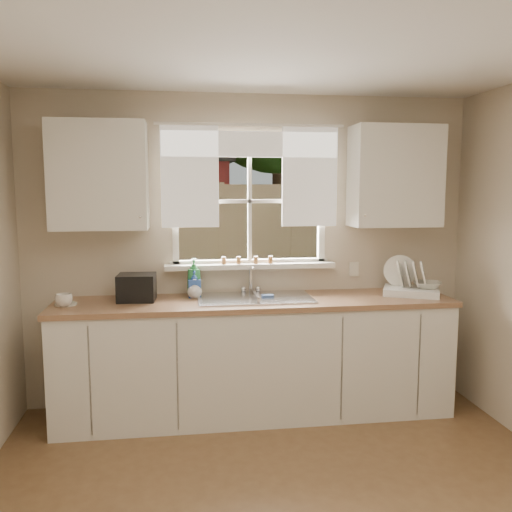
{
  "coord_description": "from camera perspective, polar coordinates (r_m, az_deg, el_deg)",
  "views": [
    {
      "loc": [
        -0.57,
        -2.35,
        1.77
      ],
      "look_at": [
        0.0,
        1.65,
        1.25
      ],
      "focal_mm": 38.0,
      "sensor_mm": 36.0,
      "label": 1
    }
  ],
  "objects": [
    {
      "name": "room_walls",
      "position": [
        2.41,
        5.76,
        -5.44
      ],
      "size": [
        3.62,
        4.02,
        2.5
      ],
      "color": "beige",
      "rests_on": "ground"
    },
    {
      "name": "ceiling",
      "position": [
        2.53,
        5.77,
        24.1
      ],
      "size": [
        3.6,
        4.0,
        0.02
      ],
      "primitive_type": "cube",
      "color": "silver",
      "rests_on": "room_walls"
    },
    {
      "name": "window",
      "position": [
        4.4,
        -0.64,
        3.63
      ],
      "size": [
        1.38,
        0.16,
        1.06
      ],
      "color": "white",
      "rests_on": "room_walls"
    },
    {
      "name": "curtains",
      "position": [
        4.34,
        -0.56,
        9.49
      ],
      "size": [
        1.5,
        0.03,
        0.81
      ],
      "color": "white",
      "rests_on": "room_walls"
    },
    {
      "name": "base_cabinets",
      "position": [
        4.28,
        -0.06,
        -10.83
      ],
      "size": [
        3.0,
        0.62,
        0.87
      ],
      "primitive_type": "cube",
      "color": "silver",
      "rests_on": "ground"
    },
    {
      "name": "countertop",
      "position": [
        4.16,
        -0.06,
        -4.87
      ],
      "size": [
        3.04,
        0.65,
        0.04
      ],
      "primitive_type": "cube",
      "color": "#916848",
      "rests_on": "base_cabinets"
    },
    {
      "name": "upper_cabinet_left",
      "position": [
        4.22,
        -16.18,
        8.13
      ],
      "size": [
        0.7,
        0.33,
        0.8
      ],
      "primitive_type": "cube",
      "color": "silver",
      "rests_on": "room_walls"
    },
    {
      "name": "upper_cabinet_right",
      "position": [
        4.52,
        14.43,
        8.12
      ],
      "size": [
        0.7,
        0.33,
        0.8
      ],
      "primitive_type": "cube",
      "color": "silver",
      "rests_on": "room_walls"
    },
    {
      "name": "wall_outlet",
      "position": [
        4.62,
        10.27,
        -1.37
      ],
      "size": [
        0.08,
        0.01,
        0.12
      ],
      "primitive_type": "cube",
      "color": "beige",
      "rests_on": "room_walls"
    },
    {
      "name": "sill_jars",
      "position": [
        4.36,
        -0.93,
        -0.44
      ],
      "size": [
        0.42,
        0.04,
        0.06
      ],
      "color": "brown",
      "rests_on": "window"
    },
    {
      "name": "backyard",
      "position": [
        10.96,
        -2.06,
        16.19
      ],
      "size": [
        20.0,
        10.0,
        6.13
      ],
      "color": "#335421",
      "rests_on": "ground"
    },
    {
      "name": "sink",
      "position": [
        4.21,
        -0.12,
        -5.47
      ],
      "size": [
        0.88,
        0.52,
        0.4
      ],
      "color": "#B7B7BC",
      "rests_on": "countertop"
    },
    {
      "name": "dish_rack",
      "position": [
        4.51,
        15.96,
        -2.99
      ],
      "size": [
        0.52,
        0.47,
        0.3
      ],
      "color": "white",
      "rests_on": "countertop"
    },
    {
      "name": "bowl",
      "position": [
        4.52,
        17.6,
        -2.93
      ],
      "size": [
        0.28,
        0.28,
        0.05
      ],
      "primitive_type": "imported",
      "rotation": [
        0.0,
        0.0,
        -0.4
      ],
      "color": "beige",
      "rests_on": "dish_rack"
    },
    {
      "name": "soap_bottle_a",
      "position": [
        4.29,
        -6.53,
        -2.23
      ],
      "size": [
        0.15,
        0.15,
        0.3
      ],
      "primitive_type": "imported",
      "rotation": [
        0.0,
        0.0,
        -0.32
      ],
      "color": "#2C8943",
      "rests_on": "countertop"
    },
    {
      "name": "soap_bottle_b",
      "position": [
        4.26,
        -6.51,
        -2.91
      ],
      "size": [
        0.1,
        0.1,
        0.21
      ],
      "primitive_type": "imported",
      "rotation": [
        0.0,
        0.0,
        0.02
      ],
      "color": "#2F57B0",
      "rests_on": "countertop"
    },
    {
      "name": "soap_bottle_c",
      "position": [
        4.23,
        -6.49,
        -3.43
      ],
      "size": [
        0.15,
        0.15,
        0.15
      ],
      "primitive_type": "imported",
      "rotation": [
        0.0,
        0.0,
        0.4
      ],
      "color": "beige",
      "rests_on": "countertop"
    },
    {
      "name": "saucer",
      "position": [
        4.21,
        -19.38,
        -4.8
      ],
      "size": [
        0.16,
        0.16,
        0.01
      ],
      "primitive_type": "cylinder",
      "color": "white",
      "rests_on": "countertop"
    },
    {
      "name": "cup",
      "position": [
        4.14,
        -19.57,
        -4.42
      ],
      "size": [
        0.13,
        0.13,
        0.09
      ],
      "primitive_type": "imported",
      "rotation": [
        0.0,
        0.0,
        0.09
      ],
      "color": "white",
      "rests_on": "countertop"
    },
    {
      "name": "black_appliance",
      "position": [
        4.2,
        -12.45,
        -3.25
      ],
      "size": [
        0.29,
        0.26,
        0.2
      ],
      "primitive_type": "cube",
      "rotation": [
        0.0,
        0.0,
        -0.06
      ],
      "color": "black",
      "rests_on": "countertop"
    }
  ]
}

